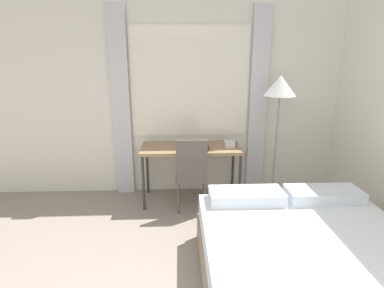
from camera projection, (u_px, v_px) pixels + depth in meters
The scene contains 7 objects.
wall_back_with_window at pixel (175, 100), 4.20m from camera, with size 5.67×0.13×2.70m.
desk at pixel (191, 151), 4.02m from camera, with size 1.33×0.60×0.78m.
desk_chair at pixel (191, 172), 3.79m from camera, with size 0.40×0.40×0.98m.
bed at pixel (316, 277), 2.34m from camera, with size 1.76×2.05×0.64m.
standing_lamp at pixel (280, 94), 3.84m from camera, with size 0.41×0.41×1.71m.
telephone at pixel (229, 144), 4.00m from camera, with size 0.14×0.18×0.09m.
book at pixel (200, 147), 3.94m from camera, with size 0.23×0.23×0.02m.
Camera 1 is at (0.09, -1.13, 1.91)m, focal length 28.00 mm.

